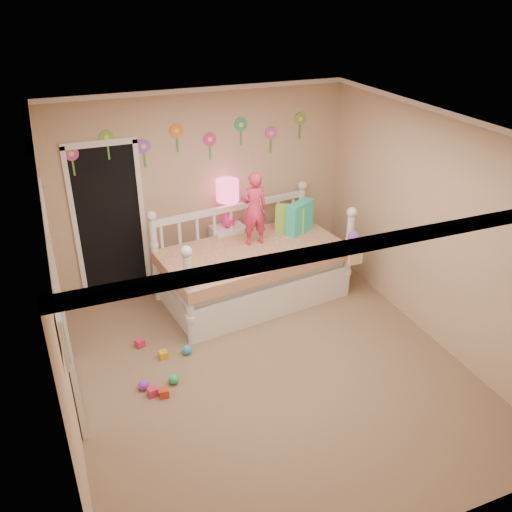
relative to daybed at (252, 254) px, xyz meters
name	(u,v)px	position (x,y,z in m)	size (l,w,h in m)	color
floor	(268,366)	(-0.38, -1.42, -0.64)	(4.00, 4.50, 0.01)	#7F684C
ceiling	(271,129)	(-0.38, -1.42, 1.96)	(4.00, 4.50, 0.01)	white
back_wall	(203,188)	(-0.38, 0.83, 0.66)	(4.00, 0.01, 2.60)	tan
left_wall	(55,302)	(-2.38, -1.42, 0.66)	(0.01, 4.50, 2.60)	tan
right_wall	(436,230)	(1.62, -1.42, 0.66)	(0.01, 4.50, 2.60)	tan
crown_molding	(271,133)	(-0.38, -1.42, 1.93)	(4.00, 4.50, 0.06)	white
daybed	(252,254)	(0.00, 0.00, 0.00)	(2.35, 1.26, 1.27)	white
pillow_turquoise	(300,218)	(0.77, 0.23, 0.29)	(0.43, 0.15, 0.43)	#29CEAD
pillow_lime	(290,219)	(0.67, 0.31, 0.26)	(0.39, 0.14, 0.37)	#98E345
child	(254,209)	(0.08, 0.14, 0.55)	(0.35, 0.23, 0.96)	#E7345F
nightstand	(229,252)	(-0.10, 0.65, -0.26)	(0.46, 0.35, 0.76)	white
table_lamp	(228,196)	(-0.10, 0.65, 0.56)	(0.30, 0.30, 0.67)	#F62080
closet_doorway	(109,220)	(-1.63, 0.82, 0.40)	(0.90, 0.04, 2.07)	black
flower_decals	(194,141)	(-0.47, 0.82, 1.30)	(3.40, 0.02, 0.50)	#B2668C
mirror_closet	(62,308)	(-2.34, -1.12, 0.41)	(0.07, 1.30, 2.10)	white
wall_picture	(62,334)	(-2.35, -2.32, 0.91)	(0.05, 0.34, 0.42)	white
hanging_bag	(354,249)	(1.12, -0.60, 0.14)	(0.20, 0.16, 0.36)	beige
toy_scatter	(174,369)	(-1.36, -1.15, -0.58)	(0.80, 1.30, 0.11)	#996666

